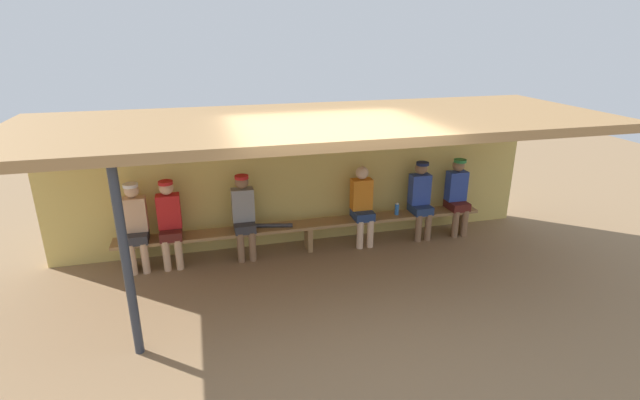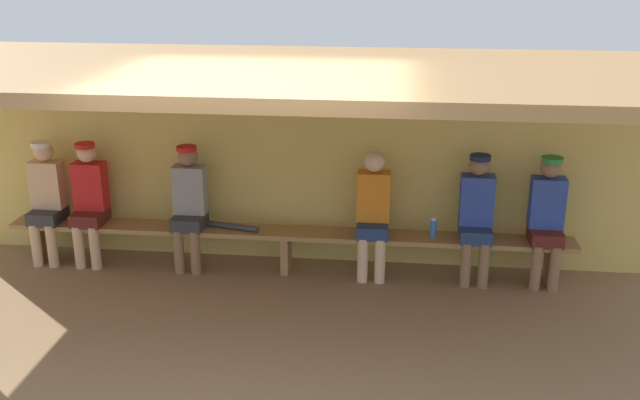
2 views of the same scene
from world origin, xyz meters
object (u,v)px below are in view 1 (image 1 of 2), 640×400
(player_leftmost, at_px, (362,203))
(player_shirtless_tan, at_px, (135,223))
(player_in_red, at_px, (421,196))
(bench, at_px, (309,227))
(player_rightmost, at_px, (170,219))
(support_post, at_px, (127,265))
(water_bottle_orange, at_px, (397,209))
(baseball_bat, at_px, (267,225))
(player_near_post, at_px, (244,213))
(player_in_blue, at_px, (457,193))

(player_leftmost, bearing_deg, player_shirtless_tan, 179.99)
(player_in_red, bearing_deg, player_shirtless_tan, 180.00)
(bench, distance_m, player_rightmost, 2.17)
(support_post, relative_size, water_bottle_orange, 10.61)
(baseball_bat, bearing_deg, water_bottle_orange, 13.26)
(bench, height_order, baseball_bat, baseball_bat)
(bench, bearing_deg, player_leftmost, 0.19)
(player_leftmost, xyz_separation_m, player_in_red, (1.05, 0.00, 0.02))
(support_post, relative_size, player_shirtless_tan, 1.64)
(player_near_post, xyz_separation_m, water_bottle_orange, (2.57, -0.01, -0.19))
(player_rightmost, xyz_separation_m, player_in_blue, (4.81, 0.00, 0.00))
(support_post, height_order, bench, support_post)
(player_in_red, relative_size, baseball_bat, 1.66)
(player_leftmost, relative_size, water_bottle_orange, 6.44)
(player_in_blue, height_order, player_near_post, same)
(water_bottle_orange, bearing_deg, player_near_post, 179.84)
(bench, xyz_separation_m, player_in_red, (1.97, 0.00, 0.36))
(player_near_post, distance_m, baseball_bat, 0.44)
(player_in_red, relative_size, water_bottle_orange, 6.48)
(player_in_red, height_order, baseball_bat, player_in_red)
(support_post, distance_m, player_in_blue, 5.55)
(player_in_red, distance_m, water_bottle_orange, 0.47)
(player_rightmost, xyz_separation_m, baseball_bat, (1.46, -0.00, -0.25))
(player_near_post, height_order, player_shirtless_tan, same)
(support_post, bearing_deg, player_shirtless_tan, 94.39)
(player_near_post, bearing_deg, player_in_blue, 0.00)
(player_near_post, bearing_deg, player_rightmost, 180.00)
(player_in_red, distance_m, baseball_bat, 2.66)
(player_rightmost, bearing_deg, bench, -0.10)
(player_in_red, height_order, water_bottle_orange, player_in_red)
(support_post, distance_m, baseball_bat, 2.82)
(support_post, distance_m, player_shirtless_tan, 2.14)
(player_rightmost, relative_size, player_shirtless_tan, 1.00)
(bench, relative_size, baseball_bat, 7.41)
(water_bottle_orange, relative_size, baseball_bat, 0.26)
(player_rightmost, distance_m, player_in_blue, 4.81)
(player_near_post, relative_size, water_bottle_orange, 6.48)
(player_shirtless_tan, bearing_deg, water_bottle_orange, -0.10)
(support_post, xyz_separation_m, baseball_bat, (1.78, 2.10, -0.61))
(bench, bearing_deg, baseball_bat, -180.00)
(bench, relative_size, player_near_post, 4.46)
(player_leftmost, relative_size, player_rightmost, 0.99)
(player_leftmost, bearing_deg, support_post, -148.09)
(player_near_post, bearing_deg, player_in_red, 0.00)
(player_in_red, bearing_deg, support_post, -154.59)
(player_in_red, bearing_deg, bench, -179.90)
(player_in_red, bearing_deg, player_near_post, 180.00)
(player_shirtless_tan, relative_size, water_bottle_orange, 6.48)
(player_in_red, distance_m, player_in_blue, 0.70)
(support_post, relative_size, baseball_bat, 2.72)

